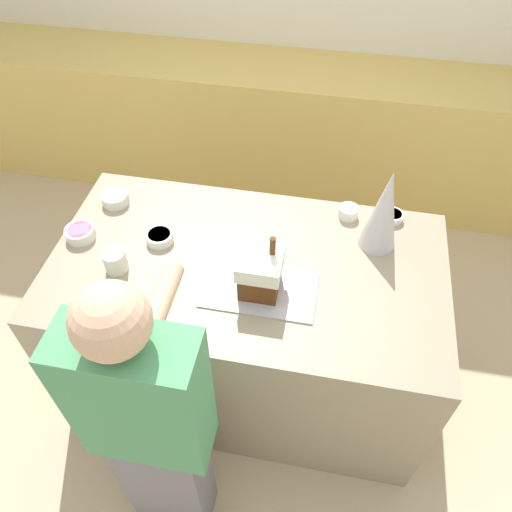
{
  "coord_description": "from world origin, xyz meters",
  "views": [
    {
      "loc": [
        0.3,
        -1.38,
        2.52
      ],
      "look_at": [
        0.04,
        0.0,
        0.97
      ],
      "focal_mm": 35.0,
      "sensor_mm": 36.0,
      "label": 1
    }
  ],
  "objects": [
    {
      "name": "baking_tray",
      "position": [
        0.08,
        -0.13,
        0.91
      ],
      "size": [
        0.47,
        0.27,
        0.01
      ],
      "color": "#B2B2BC",
      "rests_on": "kitchen_island"
    },
    {
      "name": "candy_bowl_near_tray_left",
      "position": [
        0.41,
        0.38,
        0.94
      ],
      "size": [
        0.09,
        0.09,
        0.05
      ],
      "color": "white",
      "rests_on": "kitchen_island"
    },
    {
      "name": "candy_bowl_front_corner",
      "position": [
        -0.7,
        0.27,
        0.94
      ],
      "size": [
        0.13,
        0.13,
        0.05
      ],
      "color": "silver",
      "rests_on": "kitchen_island"
    },
    {
      "name": "decorative_tree",
      "position": [
        0.54,
        0.23,
        1.11
      ],
      "size": [
        0.16,
        0.16,
        0.4
      ],
      "color": "silver",
      "rests_on": "kitchen_island"
    },
    {
      "name": "ground_plane",
      "position": [
        0.0,
        0.0,
        0.0
      ],
      "size": [
        12.0,
        12.0,
        0.0
      ],
      "primitive_type": "plane",
      "color": "#C6B28E"
    },
    {
      "name": "candy_bowl_behind_tray",
      "position": [
        -0.41,
        0.06,
        0.93
      ],
      "size": [
        0.12,
        0.12,
        0.04
      ],
      "color": "white",
      "rests_on": "kitchen_island"
    },
    {
      "name": "person",
      "position": [
        -0.18,
        -0.75,
        0.83
      ],
      "size": [
        0.42,
        0.53,
        1.6
      ],
      "color": "slate",
      "rests_on": "ground_plane"
    },
    {
      "name": "gingerbread_house",
      "position": [
        0.08,
        -0.12,
        1.02
      ],
      "size": [
        0.17,
        0.18,
        0.27
      ],
      "color": "#5B2D14",
      "rests_on": "baking_tray"
    },
    {
      "name": "candy_bowl_beside_tree",
      "position": [
        0.61,
        0.4,
        0.93
      ],
      "size": [
        0.1,
        0.1,
        0.04
      ],
      "color": "white",
      "rests_on": "kitchen_island"
    },
    {
      "name": "candy_bowl_far_right",
      "position": [
        -0.77,
        0.02,
        0.94
      ],
      "size": [
        0.13,
        0.13,
        0.05
      ],
      "color": "white",
      "rests_on": "kitchen_island"
    },
    {
      "name": "back_cabinet_block",
      "position": [
        0.0,
        1.69,
        0.47
      ],
      "size": [
        6.0,
        0.6,
        0.95
      ],
      "color": "#DBBC60",
      "rests_on": "ground_plane"
    },
    {
      "name": "kitchen_island",
      "position": [
        0.0,
        0.0,
        0.45
      ],
      "size": [
        1.71,
        0.95,
        0.91
      ],
      "color": "gray",
      "rests_on": "ground_plane"
    },
    {
      "name": "mug",
      "position": [
        -0.54,
        -0.13,
        0.96
      ],
      "size": [
        0.1,
        0.1,
        0.1
      ],
      "color": "white",
      "rests_on": "kitchen_island"
    }
  ]
}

